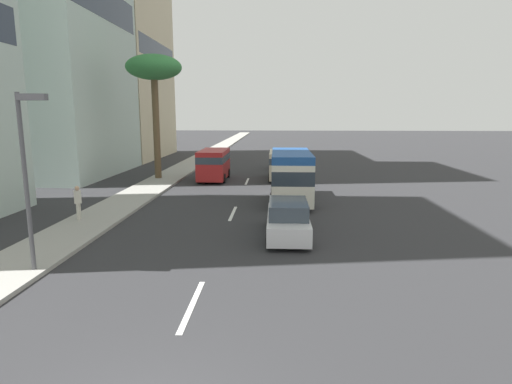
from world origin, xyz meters
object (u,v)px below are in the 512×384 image
minibus_third (291,174)px  pedestrian_near_lamp (78,201)px  van_fourth (214,163)px  car_second (288,219)px  street_lamp (28,160)px  car_lead (285,160)px  palm_tree (154,71)px  van_fifth (282,163)px

minibus_third → pedestrian_near_lamp: (-5.57, 10.29, -0.58)m
van_fourth → pedestrian_near_lamp: (-13.54, 4.52, -0.32)m
car_second → street_lamp: bearing=119.8°
car_lead → pedestrian_near_lamp: 23.32m
palm_tree → car_lead: bearing=-54.0°
car_lead → minibus_third: bearing=-179.9°
car_second → van_fourth: (15.40, 5.40, 0.62)m
palm_tree → pedestrian_near_lamp: bearing=179.7°
palm_tree → street_lamp: bearing=-175.4°
minibus_third → street_lamp: street_lamp is taller
minibus_third → palm_tree: bearing=52.0°
van_fourth → street_lamp: (-20.11, 2.81, 2.35)m
van_fifth → palm_tree: size_ratio=0.55×
van_fifth → street_lamp: (-20.83, 8.16, 2.44)m
car_second → minibus_third: size_ratio=0.73×
car_second → minibus_third: (7.42, -0.37, 0.88)m
car_lead → van_fourth: bearing=142.2°
minibus_third → van_fourth: size_ratio=1.31×
car_lead → van_fifth: bearing=176.7°
van_fifth → palm_tree: palm_tree is taller
van_fifth → street_lamp: street_lamp is taller
minibus_third → palm_tree: 14.61m
pedestrian_near_lamp → palm_tree: bearing=65.8°
van_fourth → palm_tree: palm_tree is taller
pedestrian_near_lamp → car_second: bearing=-34.5°
car_second → palm_tree: palm_tree is taller
minibus_third → pedestrian_near_lamp: size_ratio=4.01×
van_fifth → pedestrian_near_lamp: 17.34m
car_second → street_lamp: (-4.71, 8.22, 2.97)m
car_lead → pedestrian_near_lamp: pedestrian_near_lamp is taller
van_fourth → van_fifth: van_fourth is taller
minibus_third → street_lamp: bearing=144.7°
car_second → pedestrian_near_lamp: (1.85, 9.92, 0.30)m
car_second → pedestrian_near_lamp: bearing=79.4°
van_fourth → minibus_third: bearing=35.9°
car_lead → van_fourth: size_ratio=0.90×
car_lead → van_fifth: (-6.68, 0.39, 0.49)m
pedestrian_near_lamp → van_fourth: bearing=47.7°
car_second → street_lamp: street_lamp is taller
pedestrian_near_lamp → street_lamp: size_ratio=0.29×
van_fourth → palm_tree: 8.29m
car_second → car_lead: bearing=-0.8°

